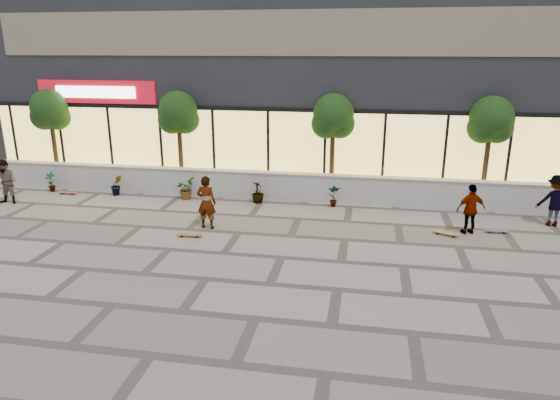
% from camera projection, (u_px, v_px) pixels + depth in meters
% --- Properties ---
extents(ground, '(80.00, 80.00, 0.00)m').
position_uv_depth(ground, '(205.00, 279.00, 12.38)').
color(ground, '#9F968A').
rests_on(ground, ground).
extents(planter_wall, '(22.00, 0.42, 1.04)m').
position_uv_depth(planter_wall, '(263.00, 185.00, 18.82)').
color(planter_wall, silver).
rests_on(planter_wall, ground).
extents(retail_building, '(24.00, 9.17, 8.50)m').
position_uv_depth(retail_building, '(287.00, 76.00, 22.88)').
color(retail_building, '#232328').
rests_on(retail_building, ground).
extents(shrub_a, '(0.43, 0.29, 0.81)m').
position_uv_depth(shrub_a, '(51.00, 182.00, 19.76)').
color(shrub_a, '#123510').
rests_on(shrub_a, ground).
extents(shrub_b, '(0.57, 0.57, 0.81)m').
position_uv_depth(shrub_b, '(117.00, 185.00, 19.29)').
color(shrub_b, '#123510').
rests_on(shrub_b, ground).
extents(shrub_c, '(0.68, 0.77, 0.81)m').
position_uv_depth(shrub_c, '(185.00, 188.00, 18.82)').
color(shrub_c, '#123510').
rests_on(shrub_c, ground).
extents(shrub_d, '(0.64, 0.64, 0.81)m').
position_uv_depth(shrub_d, '(258.00, 192.00, 18.35)').
color(shrub_d, '#123510').
rests_on(shrub_d, ground).
extents(shrub_e, '(0.46, 0.35, 0.81)m').
position_uv_depth(shrub_e, '(334.00, 196.00, 17.88)').
color(shrub_e, '#123510').
rests_on(shrub_e, ground).
extents(tree_west, '(1.60, 1.50, 3.92)m').
position_uv_depth(tree_west, '(50.00, 112.00, 20.26)').
color(tree_west, '#432D18').
rests_on(tree_west, ground).
extents(tree_midwest, '(1.60, 1.50, 3.92)m').
position_uv_depth(tree_midwest, '(178.00, 115.00, 19.34)').
color(tree_midwest, '#432D18').
rests_on(tree_midwest, ground).
extents(tree_mideast, '(1.60, 1.50, 3.92)m').
position_uv_depth(tree_mideast, '(333.00, 119.00, 18.33)').
color(tree_mideast, '#432D18').
rests_on(tree_mideast, ground).
extents(tree_east, '(1.60, 1.50, 3.92)m').
position_uv_depth(tree_east, '(491.00, 123.00, 17.41)').
color(tree_east, '#432D18').
rests_on(tree_east, ground).
extents(skater_center, '(0.65, 0.44, 1.70)m').
position_uv_depth(skater_center, '(206.00, 202.00, 15.63)').
color(skater_center, silver).
rests_on(skater_center, ground).
extents(skater_left, '(0.82, 0.65, 1.64)m').
position_uv_depth(skater_left, '(6.00, 182.00, 18.10)').
color(skater_left, '#8F765C').
rests_on(skater_left, ground).
extents(skater_right_near, '(0.99, 0.65, 1.57)m').
position_uv_depth(skater_right_near, '(471.00, 209.00, 15.18)').
color(skater_right_near, white).
rests_on(skater_right_near, ground).
extents(skater_right_far, '(1.11, 0.67, 1.67)m').
position_uv_depth(skater_right_far, '(555.00, 201.00, 15.85)').
color(skater_right_far, maroon).
rests_on(skater_right_far, ground).
extents(skateboard_center, '(0.77, 0.25, 0.09)m').
position_uv_depth(skateboard_center, '(189.00, 235.00, 15.10)').
color(skateboard_center, '#9D5733').
rests_on(skateboard_center, ground).
extents(skateboard_left, '(0.72, 0.18, 0.09)m').
position_uv_depth(skateboard_left, '(68.00, 192.00, 19.48)').
color(skateboard_left, '#E8422B').
rests_on(skateboard_left, ground).
extents(skateboard_right_near, '(0.80, 0.49, 0.09)m').
position_uv_depth(skateboard_right_near, '(446.00, 233.00, 15.22)').
color(skateboard_right_near, olive).
rests_on(skateboard_right_near, ground).
extents(skateboard_right_far, '(0.70, 0.22, 0.08)m').
position_uv_depth(skateboard_right_far, '(496.00, 231.00, 15.42)').
color(skateboard_right_far, '#5C4681').
rests_on(skateboard_right_far, ground).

